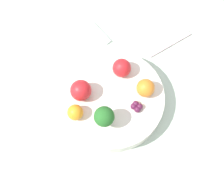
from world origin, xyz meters
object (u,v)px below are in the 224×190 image
at_px(broccoli, 104,117).
at_px(orange_back, 75,112).
at_px(spoon, 99,33).
at_px(apple_red, 122,68).
at_px(napkin, 158,30).
at_px(bowl, 112,100).
at_px(grape_cluster, 137,107).
at_px(apple_green, 81,90).
at_px(orange_front, 146,89).

relative_size(broccoli, orange_back, 1.75).
relative_size(orange_back, spoon, 0.48).
relative_size(apple_red, napkin, 0.27).
distance_m(bowl, grape_cluster, 0.07).
relative_size(apple_green, spoon, 0.64).
distance_m(bowl, broccoli, 0.09).
height_order(apple_red, apple_green, apple_green).
xyz_separation_m(orange_back, spoon, (0.24, -0.09, -0.06)).
height_order(apple_red, napkin, apple_red).
xyz_separation_m(apple_green, orange_back, (-0.05, 0.02, -0.01)).
distance_m(orange_front, spoon, 0.23).
height_order(napkin, spoon, same).
relative_size(apple_green, napkin, 0.30).
distance_m(broccoli, spoon, 0.28).
xyz_separation_m(bowl, orange_back, (-0.03, 0.09, 0.04)).
bearing_deg(apple_red, apple_green, 112.19).
relative_size(orange_front, napkin, 0.26).
xyz_separation_m(apple_green, napkin, (0.17, -0.23, -0.07)).
bearing_deg(apple_red, orange_back, 126.40).
height_order(apple_green, orange_front, apple_green).
xyz_separation_m(bowl, spoon, (0.21, 0.00, -0.02)).
bearing_deg(grape_cluster, napkin, -25.87).
height_order(bowl, napkin, bowl).
relative_size(bowl, orange_back, 6.85).
distance_m(grape_cluster, spoon, 0.26).
bearing_deg(apple_green, grape_cluster, -114.13).
height_order(apple_green, grape_cluster, apple_green).
relative_size(broccoli, orange_front, 1.49).
bearing_deg(orange_front, napkin, -23.31).
height_order(broccoli, grape_cluster, broccoli).
height_order(grape_cluster, spoon, grape_cluster).
xyz_separation_m(apple_red, orange_back, (-0.09, 0.13, -0.00)).
bearing_deg(orange_front, apple_red, 36.51).
bearing_deg(apple_green, broccoli, -150.81).
xyz_separation_m(napkin, spoon, (0.02, 0.17, 0.00)).
bearing_deg(broccoli, orange_back, 65.98).
bearing_deg(orange_front, bowl, 88.78).
distance_m(apple_red, orange_back, 0.16).
bearing_deg(apple_red, orange_front, -143.49).
bearing_deg(grape_cluster, apple_green, 65.87).
relative_size(apple_red, orange_back, 1.22).
bearing_deg(spoon, broccoli, 174.66).
relative_size(orange_back, napkin, 0.22).
bearing_deg(bowl, orange_front, -91.22).
distance_m(grape_cluster, napkin, 0.26).
relative_size(apple_red, spoon, 0.58).
distance_m(bowl, orange_front, 0.09).
distance_m(orange_front, orange_back, 0.17).
bearing_deg(spoon, grape_cluster, -167.38).
bearing_deg(broccoli, spoon, -5.34).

